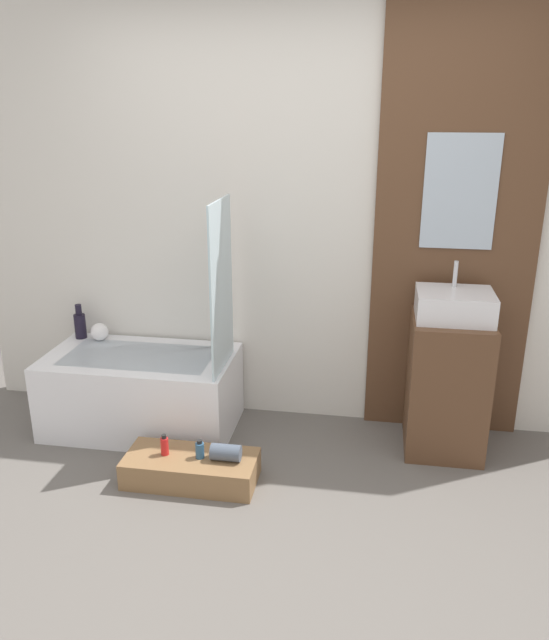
# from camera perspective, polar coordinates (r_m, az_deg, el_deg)

# --- Properties ---
(ground_plane) EXTENTS (12.00, 12.00, 0.00)m
(ground_plane) POSITION_cam_1_polar(r_m,az_deg,el_deg) (2.93, -2.43, -22.41)
(ground_plane) COLOR #605B56
(wall_tiled_back) EXTENTS (4.20, 0.06, 2.60)m
(wall_tiled_back) POSITION_cam_1_polar(r_m,az_deg,el_deg) (3.81, 2.22, 9.37)
(wall_tiled_back) COLOR silver
(wall_tiled_back) RESTS_ON ground_plane
(wall_wood_accent) EXTENTS (0.93, 0.04, 2.60)m
(wall_wood_accent) POSITION_cam_1_polar(r_m,az_deg,el_deg) (3.75, 16.32, 8.59)
(wall_wood_accent) COLOR brown
(wall_wood_accent) RESTS_ON ground_plane
(bathtub) EXTENTS (1.16, 0.64, 0.49)m
(bathtub) POSITION_cam_1_polar(r_m,az_deg,el_deg) (4.01, -12.02, -6.39)
(bathtub) COLOR white
(bathtub) RESTS_ON ground_plane
(glass_shower_screen) EXTENTS (0.01, 0.47, 0.97)m
(glass_shower_screen) POSITION_cam_1_polar(r_m,az_deg,el_deg) (3.53, -4.89, 3.08)
(glass_shower_screen) COLOR silver
(glass_shower_screen) RESTS_ON bathtub
(wooden_step_bench) EXTENTS (0.71, 0.32, 0.15)m
(wooden_step_bench) POSITION_cam_1_polar(r_m,az_deg,el_deg) (3.50, -7.63, -13.31)
(wooden_step_bench) COLOR olive
(wooden_step_bench) RESTS_ON ground_plane
(vanity_cabinet) EXTENTS (0.44, 0.48, 0.81)m
(vanity_cabinet) POSITION_cam_1_polar(r_m,az_deg,el_deg) (3.77, 15.46, -5.70)
(vanity_cabinet) COLOR brown
(vanity_cabinet) RESTS_ON ground_plane
(sink) EXTENTS (0.42, 0.34, 0.31)m
(sink) POSITION_cam_1_polar(r_m,az_deg,el_deg) (3.60, 16.13, 1.31)
(sink) COLOR white
(sink) RESTS_ON vanity_cabinet
(vase_tall_dark) EXTENTS (0.07, 0.07, 0.23)m
(vase_tall_dark) POSITION_cam_1_polar(r_m,az_deg,el_deg) (4.28, -17.36, -0.38)
(vase_tall_dark) COLOR black
(vase_tall_dark) RESTS_ON bathtub
(vase_round_light) EXTENTS (0.11, 0.11, 0.11)m
(vase_round_light) POSITION_cam_1_polar(r_m,az_deg,el_deg) (4.22, -15.70, -1.05)
(vase_round_light) COLOR white
(vase_round_light) RESTS_ON bathtub
(bottle_soap_primary) EXTENTS (0.04, 0.04, 0.12)m
(bottle_soap_primary) POSITION_cam_1_polar(r_m,az_deg,el_deg) (3.48, -10.02, -11.24)
(bottle_soap_primary) COLOR red
(bottle_soap_primary) RESTS_ON wooden_step_bench
(bottle_soap_secondary) EXTENTS (0.05, 0.05, 0.10)m
(bottle_soap_secondary) POSITION_cam_1_polar(r_m,az_deg,el_deg) (3.43, -6.84, -11.70)
(bottle_soap_secondary) COLOR #2D567A
(bottle_soap_secondary) RESTS_ON wooden_step_bench
(towel_roll) EXTENTS (0.16, 0.09, 0.09)m
(towel_roll) POSITION_cam_1_polar(r_m,az_deg,el_deg) (3.39, -4.48, -11.98)
(towel_roll) COLOR #4C5666
(towel_roll) RESTS_ON wooden_step_bench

